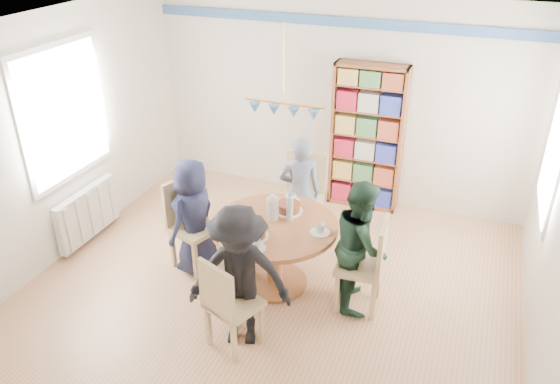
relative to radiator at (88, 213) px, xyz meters
The scene contains 14 objects.
ground 2.46m from the radiator, ahead, with size 5.00×5.00×0.00m, color tan.
room_shell 2.58m from the radiator, 14.73° to the left, with size 5.00×5.00×5.00m.
radiator is the anchor object (origin of this frame).
dining_table 2.42m from the radiator, ahead, with size 1.30×1.30×0.75m.
chair_left 1.41m from the radiator, ahead, with size 0.58×0.58×1.02m.
chair_right 3.40m from the radiator, ahead, with size 0.46×0.46×0.99m.
chair_far 2.59m from the radiator, 23.32° to the left, with size 0.53×0.53×1.05m.
chair_near 2.60m from the radiator, 24.28° to the right, with size 0.55×0.55×0.96m.
person_left 1.51m from the radiator, ahead, with size 0.64×0.41×1.30m, color #171B34.
person_right 3.31m from the radiator, ahead, with size 0.66×0.51×1.36m, color #172E21.
person_far 2.54m from the radiator, 19.22° to the left, with size 0.49×0.32×1.35m, color gray.
person_near 2.62m from the radiator, 20.83° to the right, with size 0.91×0.52×1.41m, color black.
bookshelf 3.57m from the radiator, 35.44° to the left, with size 0.91×0.27×1.92m.
tableware 2.43m from the radiator, ahead, with size 1.16×1.16×0.31m.
Camera 1 is at (1.74, -4.12, 3.62)m, focal length 35.00 mm.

